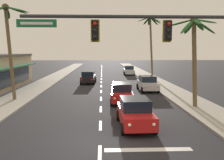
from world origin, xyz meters
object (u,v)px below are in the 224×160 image
object	(u,v)px
sedan_parked_nearest_kerb	(148,83)
palm_left_second	(8,29)
sedan_lead_at_stop_bar	(135,112)
sedan_third_in_queue	(122,93)
sedan_parked_mid_kerb	(129,70)
traffic_signal_mast	(170,44)
palm_right_second	(194,41)
palm_right_farthest	(151,31)
sedan_oncoming_far	(88,77)

from	to	relation	value
sedan_parked_nearest_kerb	palm_left_second	distance (m)	15.26
sedan_lead_at_stop_bar	palm_left_second	world-z (taller)	palm_left_second
sedan_third_in_queue	sedan_parked_mid_kerb	size ratio (longest dim) A/B	1.01
palm_left_second	sedan_lead_at_stop_bar	bearing A→B (deg)	-38.97
sedan_parked_mid_kerb	sedan_lead_at_stop_bar	bearing A→B (deg)	-95.45
sedan_lead_at_stop_bar	sedan_third_in_queue	distance (m)	7.09
sedan_third_in_queue	palm_left_second	xyz separation A→B (m)	(-9.87, 1.10, 5.52)
traffic_signal_mast	palm_right_second	distance (m)	8.33
sedan_lead_at_stop_bar	sedan_third_in_queue	world-z (taller)	same
sedan_lead_at_stop_bar	sedan_parked_mid_kerb	bearing A→B (deg)	84.55
sedan_third_in_queue	palm_left_second	bearing A→B (deg)	173.66
palm_right_second	palm_right_farthest	size ratio (longest dim) A/B	0.72
palm_left_second	palm_right_second	world-z (taller)	palm_left_second
palm_right_farthest	sedan_parked_mid_kerb	bearing A→B (deg)	107.77
traffic_signal_mast	sedan_parked_mid_kerb	xyz separation A→B (m)	(1.85, 35.24, -3.95)
sedan_lead_at_stop_bar	palm_left_second	size ratio (longest dim) A/B	0.53
sedan_lead_at_stop_bar	palm_right_second	world-z (taller)	palm_right_second
sedan_third_in_queue	palm_right_second	world-z (taller)	palm_right_second
sedan_parked_nearest_kerb	sedan_parked_mid_kerb	bearing A→B (deg)	90.11
sedan_parked_nearest_kerb	palm_left_second	bearing A→B (deg)	-158.67
sedan_oncoming_far	sedan_parked_nearest_kerb	bearing A→B (deg)	-44.77
sedan_parked_mid_kerb	palm_right_second	distance (m)	28.28
sedan_lead_at_stop_bar	palm_right_farthest	world-z (taller)	palm_right_farthest
sedan_parked_mid_kerb	palm_right_farthest	size ratio (longest dim) A/B	0.45
sedan_third_in_queue	palm_right_farthest	size ratio (longest dim) A/B	0.46
sedan_parked_mid_kerb	palm_right_farthest	xyz separation A→B (m)	(2.47, -7.71, 6.62)
sedan_parked_mid_kerb	sedan_parked_nearest_kerb	bearing A→B (deg)	-89.89
sedan_parked_mid_kerb	palm_right_second	size ratio (longest dim) A/B	0.63
sedan_lead_at_stop_bar	sedan_parked_mid_kerb	size ratio (longest dim) A/B	1.00
sedan_third_in_queue	palm_right_second	size ratio (longest dim) A/B	0.64
traffic_signal_mast	palm_left_second	size ratio (longest dim) A/B	1.23
sedan_lead_at_stop_bar	palm_right_second	bearing A→B (deg)	42.64
sedan_lead_at_stop_bar	sedan_parked_nearest_kerb	bearing A→B (deg)	76.75
sedan_third_in_queue	palm_left_second	size ratio (longest dim) A/B	0.53
sedan_lead_at_stop_bar	sedan_third_in_queue	xyz separation A→B (m)	(-0.24, 7.08, 0.00)
traffic_signal_mast	palm_right_farthest	distance (m)	27.99
sedan_oncoming_far	palm_right_farthest	world-z (taller)	palm_right_farthest
traffic_signal_mast	palm_left_second	distance (m)	15.78
traffic_signal_mast	sedan_parked_nearest_kerb	distance (m)	16.59
sedan_lead_at_stop_bar	palm_left_second	bearing A→B (deg)	141.03
palm_right_farthest	sedan_oncoming_far	bearing A→B (deg)	-153.90
sedan_parked_nearest_kerb	sedan_parked_mid_kerb	distance (m)	19.24
traffic_signal_mast	sedan_lead_at_stop_bar	bearing A→B (deg)	115.29
sedan_lead_at_stop_bar	sedan_parked_nearest_kerb	size ratio (longest dim) A/B	1.00
sedan_parked_mid_kerb	traffic_signal_mast	bearing A→B (deg)	-93.01
traffic_signal_mast	sedan_oncoming_far	world-z (taller)	traffic_signal_mast
sedan_lead_at_stop_bar	palm_left_second	xyz separation A→B (m)	(-10.11, 8.18, 5.52)
sedan_parked_nearest_kerb	palm_right_second	xyz separation A→B (m)	(1.98, -8.64, 4.32)
sedan_lead_at_stop_bar	palm_right_farthest	xyz separation A→B (m)	(5.58, 24.87, 6.62)
sedan_lead_at_stop_bar	palm_right_second	xyz separation A→B (m)	(5.12, 4.72, 4.32)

